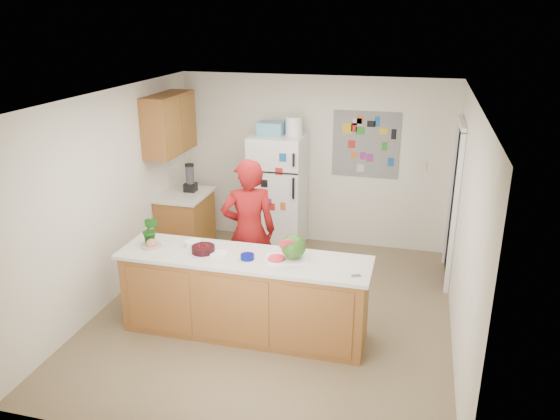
% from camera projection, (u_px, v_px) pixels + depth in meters
% --- Properties ---
extents(floor, '(4.00, 4.50, 0.02)m').
position_uv_depth(floor, '(274.00, 312.00, 6.43)').
color(floor, brown).
rests_on(floor, ground).
extents(wall_back, '(4.00, 0.02, 2.50)m').
position_uv_depth(wall_back, '(314.00, 161.00, 8.05)').
color(wall_back, beige).
rests_on(wall_back, ground).
extents(wall_left, '(0.02, 4.50, 2.50)m').
position_uv_depth(wall_left, '(111.00, 198.00, 6.47)').
color(wall_left, beige).
rests_on(wall_left, ground).
extents(wall_right, '(0.02, 4.50, 2.50)m').
position_uv_depth(wall_right, '(465.00, 229.00, 5.52)').
color(wall_right, beige).
rests_on(wall_right, ground).
extents(ceiling, '(4.00, 4.50, 0.02)m').
position_uv_depth(ceiling, '(274.00, 97.00, 5.57)').
color(ceiling, white).
rests_on(ceiling, wall_back).
extents(doorway, '(0.03, 0.85, 2.04)m').
position_uv_depth(doorway, '(454.00, 205.00, 6.93)').
color(doorway, black).
rests_on(doorway, ground).
extents(peninsula_base, '(2.60, 0.62, 0.88)m').
position_uv_depth(peninsula_base, '(244.00, 297.00, 5.86)').
color(peninsula_base, brown).
rests_on(peninsula_base, floor).
extents(peninsula_top, '(2.68, 0.70, 0.04)m').
position_uv_depth(peninsula_top, '(243.00, 258.00, 5.71)').
color(peninsula_top, silver).
rests_on(peninsula_top, peninsula_base).
extents(side_counter_base, '(0.60, 0.80, 0.86)m').
position_uv_depth(side_counter_base, '(186.00, 224.00, 7.90)').
color(side_counter_base, brown).
rests_on(side_counter_base, floor).
extents(side_counter_top, '(0.64, 0.84, 0.04)m').
position_uv_depth(side_counter_top, '(184.00, 195.00, 7.75)').
color(side_counter_top, silver).
rests_on(side_counter_top, side_counter_base).
extents(upper_cabinets, '(0.35, 1.00, 0.80)m').
position_uv_depth(upper_cabinets, '(169.00, 124.00, 7.39)').
color(upper_cabinets, brown).
rests_on(upper_cabinets, wall_left).
extents(refrigerator, '(0.75, 0.70, 1.70)m').
position_uv_depth(refrigerator, '(278.00, 192.00, 7.95)').
color(refrigerator, silver).
rests_on(refrigerator, floor).
extents(fridge_top_bin, '(0.35, 0.28, 0.18)m').
position_uv_depth(fridge_top_bin, '(271.00, 128.00, 7.65)').
color(fridge_top_bin, '#5999B2').
rests_on(fridge_top_bin, refrigerator).
extents(photo_collage, '(0.95, 0.01, 0.95)m').
position_uv_depth(photo_collage, '(366.00, 145.00, 7.76)').
color(photo_collage, slate).
rests_on(photo_collage, wall_back).
extents(person, '(0.76, 0.64, 1.78)m').
position_uv_depth(person, '(249.00, 232.00, 6.41)').
color(person, maroon).
rests_on(person, floor).
extents(blender_appliance, '(0.12, 0.12, 0.38)m').
position_uv_depth(blender_appliance, '(190.00, 179.00, 7.78)').
color(blender_appliance, black).
rests_on(blender_appliance, side_counter_top).
extents(cutting_board, '(0.48, 0.42, 0.01)m').
position_uv_depth(cutting_board, '(287.00, 259.00, 5.63)').
color(cutting_board, silver).
rests_on(cutting_board, peninsula_top).
extents(watermelon, '(0.26, 0.26, 0.26)m').
position_uv_depth(watermelon, '(293.00, 246.00, 5.58)').
color(watermelon, '#305B15').
rests_on(watermelon, cutting_board).
extents(watermelon_slice, '(0.17, 0.17, 0.02)m').
position_uv_depth(watermelon_slice, '(277.00, 258.00, 5.60)').
color(watermelon_slice, red).
rests_on(watermelon_slice, cutting_board).
extents(cherry_bowl, '(0.32, 0.32, 0.07)m').
position_uv_depth(cherry_bowl, '(203.00, 249.00, 5.78)').
color(cherry_bowl, black).
rests_on(cherry_bowl, peninsula_top).
extents(white_bowl, '(0.18, 0.18, 0.06)m').
position_uv_depth(white_bowl, '(193.00, 243.00, 5.94)').
color(white_bowl, silver).
rests_on(white_bowl, peninsula_top).
extents(cobalt_bowl, '(0.18, 0.18, 0.05)m').
position_uv_depth(cobalt_bowl, '(247.00, 257.00, 5.63)').
color(cobalt_bowl, '#030D6A').
rests_on(cobalt_bowl, peninsula_top).
extents(plate, '(0.29, 0.29, 0.02)m').
position_uv_depth(plate, '(152.00, 246.00, 5.93)').
color(plate, '#BDAD8F').
rests_on(plate, peninsula_top).
extents(paper_towel, '(0.19, 0.17, 0.02)m').
position_uv_depth(paper_towel, '(220.00, 253.00, 5.75)').
color(paper_towel, silver).
rests_on(paper_towel, peninsula_top).
extents(keys, '(0.10, 0.07, 0.01)m').
position_uv_depth(keys, '(356.00, 276.00, 5.26)').
color(keys, gray).
rests_on(keys, peninsula_top).
extents(potted_plant, '(0.19, 0.16, 0.33)m').
position_uv_depth(potted_plant, '(150.00, 230.00, 5.94)').
color(potted_plant, '#0B3E0C').
rests_on(potted_plant, peninsula_top).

